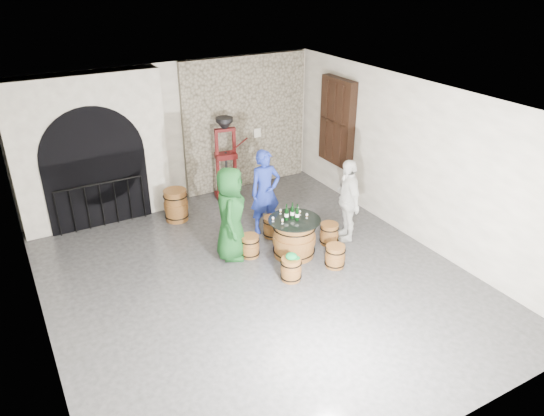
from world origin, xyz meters
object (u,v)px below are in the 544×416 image
person_green (231,214)px  corking_press (226,152)px  barrel_stool_right (329,234)px  wine_bottle_right (292,212)px  wine_bottle_center (297,214)px  side_barrel (176,205)px  barrel_stool_near_left (291,269)px  person_blue (265,192)px  wine_bottle_left (287,214)px  person_white (347,200)px  barrel_stool_left (250,246)px  barrel_stool_near_right (335,256)px  barrel_stool_far (272,227)px  barrel_table (294,238)px

person_green → corking_press: size_ratio=0.93×
barrel_stool_right → wine_bottle_right: bearing=177.6°
wine_bottle_center → side_barrel: 3.02m
person_green → wine_bottle_center: size_ratio=5.63×
corking_press → barrel_stool_near_left: bearing=-88.3°
person_blue → wine_bottle_left: person_blue is taller
person_white → wine_bottle_center: 1.24m
barrel_stool_near_left → person_white: bearing=23.2°
wine_bottle_center → person_blue: bearing=91.6°
barrel_stool_right → person_white: person_white is taller
barrel_stool_left → barrel_stool_near_right: bearing=-42.7°
barrel_stool_far → corking_press: (0.01, 2.21, 0.93)m
person_green → barrel_stool_left: bearing=-87.5°
person_green → person_blue: size_ratio=1.03×
barrel_table → barrel_stool_near_left: size_ratio=2.29×
person_green → wine_bottle_right: size_ratio=5.63×
wine_bottle_left → wine_bottle_center: same height
barrel_stool_near_left → corking_press: 3.91m
barrel_stool_far → person_green: 1.31m
barrel_stool_near_left → barrel_stool_left: bearing=103.8°
barrel_stool_left → barrel_stool_near_left: bearing=-76.2°
person_white → wine_bottle_center: size_ratio=5.28×
barrel_stool_right → corking_press: size_ratio=0.22×
person_white → wine_bottle_right: bearing=-74.4°
person_blue → wine_bottle_left: bearing=-92.6°
barrel_stool_far → barrel_stool_right: same height
wine_bottle_center → corking_press: size_ratio=0.17×
side_barrel → barrel_stool_near_right: bearing=-59.6°
barrel_stool_left → corking_press: corking_press is taller
barrel_stool_far → wine_bottle_left: (-0.14, -0.79, 0.69)m
person_blue → wine_bottle_right: size_ratio=5.48×
barrel_stool_left → person_green: bearing=152.8°
wine_bottle_left → person_green: bearing=152.8°
barrel_stool_near_left → wine_bottle_right: 1.14m
barrel_stool_near_left → wine_bottle_center: wine_bottle_center is taller
barrel_stool_near_right → wine_bottle_center: size_ratio=1.34×
barrel_table → wine_bottle_center: (0.03, -0.03, 0.52)m
person_blue → side_barrel: size_ratio=2.51×
wine_bottle_right → side_barrel: (-1.46, 2.46, -0.55)m
person_white → wine_bottle_left: bearing=-74.1°
person_white → wine_bottle_left: size_ratio=5.28×
person_green → corking_press: (1.08, 2.52, 0.23)m
barrel_stool_right → wine_bottle_center: (-0.82, -0.07, 0.69)m
barrel_stool_near_right → person_green: (-1.51, 1.27, 0.70)m
person_green → person_white: size_ratio=1.07×
wine_bottle_left → side_barrel: (-1.32, 2.47, -0.55)m
side_barrel → corking_press: 1.75m
person_blue → corking_press: 1.94m
barrel_stool_near_right → person_green: bearing=140.0°
person_green → person_white: bearing=-72.2°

